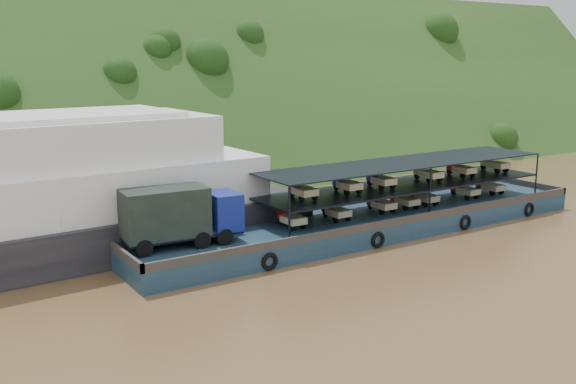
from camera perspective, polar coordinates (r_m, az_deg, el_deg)
ground at (r=41.44m, az=4.60°, el=-4.74°), size 160.00×160.00×0.00m
hillside at (r=72.60m, az=-12.99°, el=2.25°), size 140.00×39.60×39.60m
cargo_barge at (r=43.86m, az=5.74°, el=-2.25°), size 35.00×7.18×4.65m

